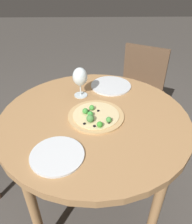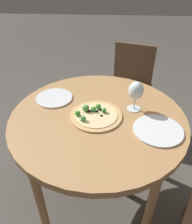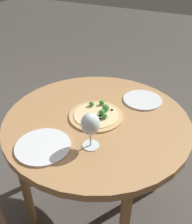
% 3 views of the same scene
% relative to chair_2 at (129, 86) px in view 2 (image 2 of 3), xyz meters
% --- Properties ---
extents(ground_plane, '(12.00, 12.00, 0.00)m').
position_rel_chair_2_xyz_m(ground_plane, '(0.88, -0.26, -0.47)').
color(ground_plane, '#4C4742').
extents(dining_table, '(1.00, 1.00, 0.76)m').
position_rel_chair_2_xyz_m(dining_table, '(0.88, -0.26, 0.21)').
color(dining_table, '#A87A4C').
rests_on(dining_table, ground_plane).
extents(chair_2, '(0.50, 0.50, 0.84)m').
position_rel_chair_2_xyz_m(chair_2, '(0.00, 0.00, 0.00)').
color(chair_2, brown).
rests_on(chair_2, ground_plane).
extents(pizza, '(0.29, 0.29, 0.05)m').
position_rel_chair_2_xyz_m(pizza, '(0.88, -0.27, 0.30)').
color(pizza, tan).
rests_on(pizza, dining_table).
extents(wine_glass, '(0.09, 0.09, 0.18)m').
position_rel_chair_2_xyz_m(wine_glass, '(0.80, -0.05, 0.41)').
color(wine_glass, silver).
rests_on(wine_glass, dining_table).
extents(plate_near, '(0.23, 0.23, 0.01)m').
position_rel_chair_2_xyz_m(plate_near, '(0.72, -0.54, 0.29)').
color(plate_near, silver).
rests_on(plate_near, dining_table).
extents(plate_far, '(0.26, 0.26, 0.01)m').
position_rel_chair_2_xyz_m(plate_far, '(0.99, 0.06, 0.29)').
color(plate_far, silver).
rests_on(plate_far, dining_table).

